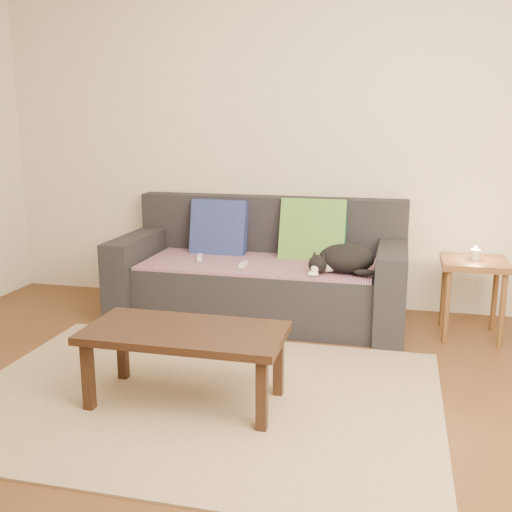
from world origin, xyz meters
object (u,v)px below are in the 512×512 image
(sofa, at_px, (261,276))
(coffee_table, at_px, (185,339))
(cat, at_px, (344,259))
(wii_remote_b, at_px, (243,264))
(side_table, at_px, (474,273))
(wii_remote_a, at_px, (200,257))

(sofa, relative_size, coffee_table, 2.06)
(cat, height_order, coffee_table, cat)
(wii_remote_b, height_order, side_table, side_table)
(cat, xyz_separation_m, side_table, (0.85, 0.18, -0.09))
(sofa, distance_m, coffee_table, 1.49)
(sofa, bearing_deg, wii_remote_a, -166.21)
(side_table, xyz_separation_m, coffee_table, (-1.54, -1.41, -0.09))
(coffee_table, bearing_deg, cat, 60.97)
(sofa, height_order, wii_remote_a, sofa)
(sofa, bearing_deg, cat, -22.47)
(side_table, bearing_deg, wii_remote_a, -179.10)
(side_table, bearing_deg, coffee_table, -137.40)
(cat, distance_m, wii_remote_b, 0.71)
(wii_remote_a, height_order, coffee_table, wii_remote_a)
(sofa, height_order, side_table, sofa)
(side_table, bearing_deg, wii_remote_b, -173.93)
(sofa, distance_m, wii_remote_a, 0.48)
(wii_remote_a, bearing_deg, coffee_table, 178.48)
(wii_remote_a, distance_m, wii_remote_b, 0.39)
(cat, xyz_separation_m, wii_remote_a, (-1.08, 0.15, -0.08))
(wii_remote_a, height_order, wii_remote_b, same)
(wii_remote_b, bearing_deg, sofa, -18.66)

